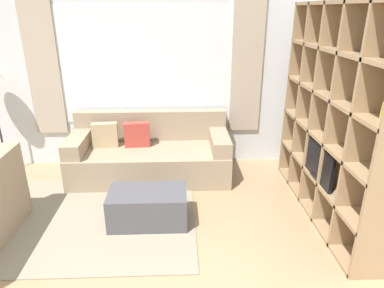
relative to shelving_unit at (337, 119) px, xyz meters
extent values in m
cube|color=silver|center=(-2.11, 1.52, 0.23)|extent=(5.72, 0.07, 2.70)
cube|color=white|center=(-2.11, 1.48, 0.33)|extent=(2.49, 0.01, 1.60)
cube|color=#B2A38E|center=(-3.52, 1.47, 0.33)|extent=(0.44, 0.03, 1.90)
cube|color=#B2A38E|center=(-0.70, 1.47, 0.33)|extent=(0.44, 0.03, 1.90)
cube|color=silver|center=(0.19, -0.13, 0.23)|extent=(0.07, 4.44, 2.70)
cube|color=gray|center=(-2.76, -0.04, -1.12)|extent=(2.51, 1.90, 0.01)
cube|color=silver|center=(0.14, 0.00, 0.01)|extent=(0.02, 2.18, 2.27)
cube|color=#997A56|center=(-0.03, -0.65, 0.01)|extent=(0.36, 0.04, 2.27)
cube|color=#997A56|center=(-0.03, -0.21, 0.01)|extent=(0.36, 0.04, 2.27)
cube|color=#997A56|center=(-0.03, 0.22, 0.01)|extent=(0.36, 0.04, 2.27)
cube|color=#997A56|center=(-0.03, 0.66, 0.01)|extent=(0.36, 0.04, 2.27)
cube|color=#997A56|center=(-0.03, 1.10, 0.01)|extent=(0.36, 0.04, 2.27)
cube|color=#997A56|center=(-0.03, 0.00, -1.11)|extent=(0.36, 2.18, 0.04)
cube|color=#997A56|center=(-0.03, 0.00, -0.67)|extent=(0.36, 2.18, 0.04)
cube|color=#997A56|center=(-0.03, 0.00, -0.21)|extent=(0.36, 2.18, 0.04)
cube|color=#997A56|center=(-0.03, 0.00, 0.24)|extent=(0.36, 2.18, 0.04)
cube|color=#997A56|center=(-0.03, 0.00, 0.70)|extent=(0.36, 2.18, 0.04)
cube|color=#997A56|center=(-0.03, 0.00, 1.13)|extent=(0.36, 2.18, 0.04)
cube|color=black|center=(-0.17, -0.10, -0.46)|extent=(0.04, 0.70, 0.39)
cube|color=black|center=(-0.15, -0.10, -0.64)|extent=(0.10, 0.24, 0.03)
cylinder|color=red|center=(-0.05, -0.89, -1.03)|extent=(0.06, 0.06, 0.12)
cube|color=#232328|center=(-0.05, -0.42, 0.78)|extent=(0.06, 0.06, 0.13)
cylinder|color=red|center=(-0.05, 0.42, -1.01)|extent=(0.10, 0.10, 0.17)
cylinder|color=#232328|center=(-0.05, -0.44, 0.77)|extent=(0.05, 0.05, 0.10)
cube|color=gray|center=(-2.07, 0.97, -0.91)|extent=(2.14, 0.92, 0.42)
cube|color=gray|center=(-2.07, 1.34, -0.49)|extent=(2.14, 0.18, 0.43)
cube|color=gray|center=(-3.02, 0.97, -0.60)|extent=(0.24, 0.86, 0.20)
cube|color=gray|center=(-1.12, 0.97, -0.60)|extent=(0.24, 0.86, 0.20)
cube|color=tan|center=(-2.68, 1.06, -0.53)|extent=(0.35, 0.16, 0.34)
cube|color=#AD3D33|center=(-2.24, 1.06, -0.53)|extent=(0.35, 0.14, 0.34)
cube|color=#47474C|center=(-2.01, -0.15, -0.93)|extent=(0.84, 0.48, 0.38)
cylinder|color=black|center=(-4.15, 1.21, -1.11)|extent=(0.26, 0.26, 0.02)
camera|label=1|loc=(-1.67, -3.37, 1.07)|focal=32.00mm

